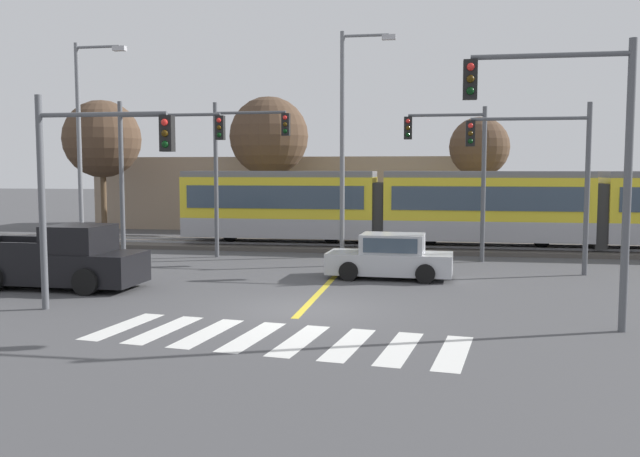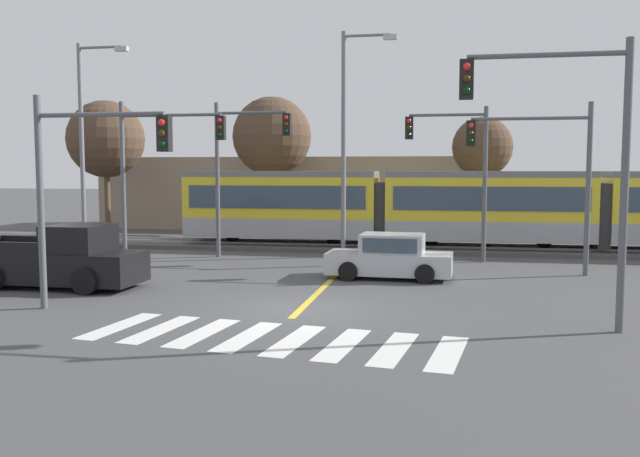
% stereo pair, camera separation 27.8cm
% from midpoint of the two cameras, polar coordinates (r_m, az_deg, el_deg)
% --- Properties ---
extents(ground_plane, '(200.00, 200.00, 0.00)m').
position_cam_midpoint_polar(ground_plane, '(17.96, -1.90, -6.87)').
color(ground_plane, '#474749').
extents(track_bed, '(120.00, 4.00, 0.18)m').
position_cam_midpoint_polar(track_bed, '(31.66, 3.27, -1.53)').
color(track_bed, '#4C4742').
rests_on(track_bed, ground).
extents(rail_near, '(120.00, 0.08, 0.10)m').
position_cam_midpoint_polar(rail_near, '(30.93, 3.12, -1.43)').
color(rail_near, '#939399').
rests_on(rail_near, track_bed).
extents(rail_far, '(120.00, 0.08, 0.10)m').
position_cam_midpoint_polar(rail_far, '(32.35, 3.41, -1.14)').
color(rail_far, '#939399').
rests_on(rail_far, track_bed).
extents(light_rail_tram, '(28.00, 2.64, 3.43)m').
position_cam_midpoint_polar(light_rail_tram, '(31.35, 13.51, 1.86)').
color(light_rail_tram, '#9E9EA3').
rests_on(light_rail_tram, track_bed).
extents(crosswalk_stripe_0, '(0.93, 2.85, 0.01)m').
position_cam_midpoint_polar(crosswalk_stripe_0, '(16.82, -16.69, -7.89)').
color(crosswalk_stripe_0, silver).
rests_on(crosswalk_stripe_0, ground).
extents(crosswalk_stripe_1, '(0.93, 2.85, 0.01)m').
position_cam_midpoint_polar(crosswalk_stripe_1, '(16.24, -13.44, -8.28)').
color(crosswalk_stripe_1, silver).
rests_on(crosswalk_stripe_1, ground).
extents(crosswalk_stripe_2, '(0.93, 2.85, 0.01)m').
position_cam_midpoint_polar(crosswalk_stripe_2, '(15.72, -9.96, -8.66)').
color(crosswalk_stripe_2, silver).
rests_on(crosswalk_stripe_2, ground).
extents(crosswalk_stripe_3, '(0.93, 2.85, 0.01)m').
position_cam_midpoint_polar(crosswalk_stripe_3, '(15.25, -6.24, -9.04)').
color(crosswalk_stripe_3, silver).
rests_on(crosswalk_stripe_3, ground).
extents(crosswalk_stripe_4, '(0.93, 2.85, 0.01)m').
position_cam_midpoint_polar(crosswalk_stripe_4, '(14.86, -2.30, -9.39)').
color(crosswalk_stripe_4, silver).
rests_on(crosswalk_stripe_4, ground).
extents(crosswalk_stripe_5, '(0.93, 2.85, 0.01)m').
position_cam_midpoint_polar(crosswalk_stripe_5, '(14.53, 1.84, -9.72)').
color(crosswalk_stripe_5, silver).
rests_on(crosswalk_stripe_5, ground).
extents(crosswalk_stripe_6, '(0.93, 2.85, 0.01)m').
position_cam_midpoint_polar(crosswalk_stripe_6, '(14.28, 6.16, -10.01)').
color(crosswalk_stripe_6, silver).
rests_on(crosswalk_stripe_6, ground).
extents(crosswalk_stripe_7, '(0.93, 2.85, 0.01)m').
position_cam_midpoint_polar(crosswalk_stripe_7, '(14.12, 10.61, -10.24)').
color(crosswalk_stripe_7, silver).
rests_on(crosswalk_stripe_7, ground).
extents(lane_centre_line, '(0.20, 13.11, 0.01)m').
position_cam_midpoint_polar(lane_centre_line, '(23.27, 0.85, -4.12)').
color(lane_centre_line, gold).
rests_on(lane_centre_line, ground).
extents(sedan_crossing, '(4.27, 2.06, 1.52)m').
position_cam_midpoint_polar(sedan_crossing, '(23.09, 5.58, -2.47)').
color(sedan_crossing, '#B7BABF').
rests_on(sedan_crossing, ground).
extents(pickup_truck, '(5.45, 2.35, 1.98)m').
position_cam_midpoint_polar(pickup_truck, '(22.64, -21.36, -2.58)').
color(pickup_truck, black).
rests_on(pickup_truck, ground).
extents(traffic_light_far_left, '(3.25, 0.38, 6.46)m').
position_cam_midpoint_polar(traffic_light_far_left, '(28.38, -7.08, 6.02)').
color(traffic_light_far_left, '#515459').
rests_on(traffic_light_far_left, ground).
extents(traffic_light_mid_right, '(4.25, 0.38, 6.00)m').
position_cam_midpoint_polar(traffic_light_mid_right, '(24.92, 18.08, 5.35)').
color(traffic_light_mid_right, '#515459').
rests_on(traffic_light_mid_right, ground).
extents(traffic_light_near_left, '(3.75, 0.38, 5.62)m').
position_cam_midpoint_polar(traffic_light_near_left, '(18.49, -19.44, 4.69)').
color(traffic_light_near_left, '#515459').
rests_on(traffic_light_near_left, ground).
extents(traffic_light_mid_left, '(4.25, 0.38, 6.29)m').
position_cam_midpoint_polar(traffic_light_mid_left, '(26.78, -13.97, 5.80)').
color(traffic_light_mid_left, '#515459').
rests_on(traffic_light_mid_left, ground).
extents(traffic_light_near_right, '(3.75, 0.38, 6.58)m').
position_cam_midpoint_polar(traffic_light_near_right, '(16.38, 20.10, 7.06)').
color(traffic_light_near_right, '#515459').
rests_on(traffic_light_near_right, ground).
extents(traffic_light_far_right, '(3.25, 0.38, 6.16)m').
position_cam_midpoint_polar(traffic_light_far_right, '(27.60, 11.17, 5.72)').
color(traffic_light_far_right, '#515459').
rests_on(traffic_light_far_right, ground).
extents(street_lamp_west, '(2.39, 0.28, 9.18)m').
position_cam_midpoint_polar(street_lamp_west, '(31.86, -19.54, 7.44)').
color(street_lamp_west, slate).
rests_on(street_lamp_west, ground).
extents(street_lamp_centre, '(2.29, 0.28, 9.36)m').
position_cam_midpoint_polar(street_lamp_centre, '(28.49, 2.01, 8.20)').
color(street_lamp_centre, slate).
rests_on(street_lamp_centre, ground).
extents(bare_tree_far_west, '(4.28, 4.28, 7.51)m').
position_cam_midpoint_polar(bare_tree_far_west, '(39.84, -18.07, 7.16)').
color(bare_tree_far_west, brown).
rests_on(bare_tree_far_west, ground).
extents(bare_tree_west, '(4.35, 4.35, 7.69)m').
position_cam_midpoint_polar(bare_tree_west, '(37.81, -4.53, 7.73)').
color(bare_tree_west, brown).
rests_on(bare_tree_west, ground).
extents(bare_tree_east, '(3.12, 3.12, 6.41)m').
position_cam_midpoint_polar(bare_tree_east, '(36.39, 13.06, 6.65)').
color(bare_tree_east, brown).
rests_on(bare_tree_east, ground).
extents(building_backdrop_far, '(23.79, 6.00, 4.43)m').
position_cam_midpoint_polar(building_backdrop_far, '(43.12, -2.62, 3.05)').
color(building_backdrop_far, gray).
rests_on(building_backdrop_far, ground).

